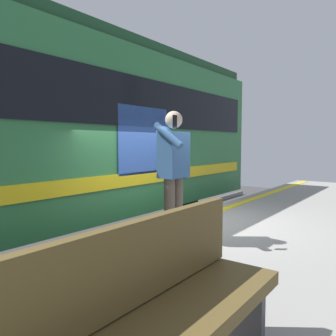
# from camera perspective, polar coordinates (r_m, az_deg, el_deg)

# --- Properties ---
(ground_plane) EXTENTS (24.78, 24.78, 0.00)m
(ground_plane) POSITION_cam_1_polar(r_m,az_deg,el_deg) (5.92, 0.44, -18.62)
(ground_plane) COLOR #3D3D3F
(platform) EXTENTS (14.65, 4.63, 1.04)m
(platform) POSITION_cam_1_polar(r_m,az_deg,el_deg) (4.83, 24.39, -17.76)
(platform) COLOR gray
(platform) RESTS_ON ground
(safety_line) EXTENTS (14.36, 0.16, 0.01)m
(safety_line) POSITION_cam_1_polar(r_m,az_deg,el_deg) (5.43, 3.04, -9.17)
(safety_line) COLOR yellow
(safety_line) RESTS_ON platform
(track_rail_near) EXTENTS (19.05, 0.08, 0.16)m
(track_rail_near) POSITION_cam_1_polar(r_m,az_deg,el_deg) (6.85, -10.40, -14.72)
(track_rail_near) COLOR slate
(track_rail_near) RESTS_ON ground
(track_rail_far) EXTENTS (19.05, 0.08, 0.16)m
(track_rail_far) POSITION_cam_1_polar(r_m,az_deg,el_deg) (7.91, -17.68, -12.23)
(track_rail_far) COLOR slate
(track_rail_far) RESTS_ON ground
(passenger) EXTENTS (0.57, 0.55, 1.67)m
(passenger) POSITION_cam_1_polar(r_m,az_deg,el_deg) (4.26, 0.90, 0.49)
(passenger) COLOR brown
(passenger) RESTS_ON platform
(handbag) EXTENTS (0.32, 0.29, 0.33)m
(handbag) POSITION_cam_1_polar(r_m,az_deg,el_deg) (4.18, -3.67, -11.20)
(handbag) COLOR maroon
(handbag) RESTS_ON platform
(bench) EXTENTS (1.79, 0.44, 0.90)m
(bench) POSITION_cam_1_polar(r_m,az_deg,el_deg) (1.61, -3.61, -24.13)
(bench) COLOR brown
(bench) RESTS_ON platform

